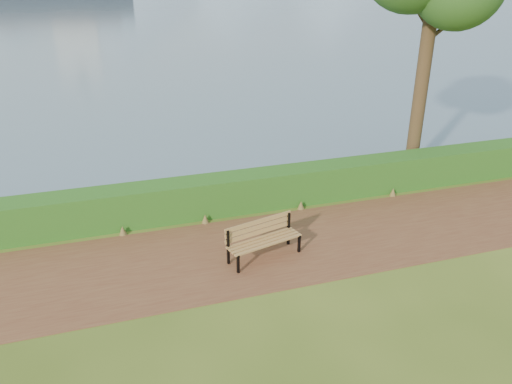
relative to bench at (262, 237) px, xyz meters
name	(u,v)px	position (x,y,z in m)	size (l,w,h in m)	color
ground	(271,255)	(0.20, -0.03, -0.51)	(140.00, 140.00, 0.00)	#405317
path	(266,249)	(0.20, 0.27, -0.51)	(40.00, 3.40, 0.01)	brown
hedge	(240,192)	(0.20, 2.57, -0.01)	(32.00, 0.85, 1.00)	#204E16
bench	(262,237)	(0.00, 0.00, 0.00)	(1.84, 0.94, 0.89)	black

